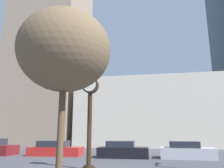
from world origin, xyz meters
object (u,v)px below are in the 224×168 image
car_black (123,150)px  bare_tree (65,51)px  car_red (55,149)px  car_silver (186,151)px  street_clock (90,110)px

car_black → bare_tree: 11.21m
car_red → car_silver: bearing=-3.8°
street_clock → car_red: (-4.80, 6.38, -2.63)m
car_black → car_silver: car_silver is taller
street_clock → car_black: street_clock is taller
car_red → bare_tree: (4.99, -10.75, 4.45)m
car_black → car_silver: bearing=1.6°
car_red → car_black: size_ratio=1.16×
car_red → car_silver: 10.71m
car_silver → bare_tree: bearing=-115.5°
street_clock → car_silver: (5.91, 6.08, -2.61)m
car_red → bare_tree: bearing=-67.3°
car_red → car_black: bearing=-7.0°
street_clock → car_red: street_clock is taller
bare_tree → street_clock: bearing=92.5°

